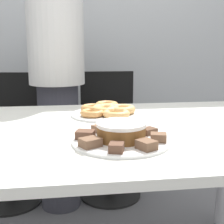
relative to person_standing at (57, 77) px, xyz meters
name	(u,v)px	position (x,y,z in m)	size (l,w,h in m)	color
wall_back	(80,19)	(0.18, 0.80, 0.42)	(8.00, 0.05, 2.60)	#B2B7BC
table	(98,146)	(0.18, -0.81, -0.21)	(1.70, 1.03, 0.75)	silver
person_standing	(57,77)	(0.00, 0.00, 0.00)	(0.35, 0.35, 1.67)	#383842
office_chair_left	(10,141)	(-0.34, 0.16, -0.46)	(0.50, 0.50, 0.89)	black
office_chair_right	(109,137)	(0.35, 0.16, -0.46)	(0.44, 0.44, 0.89)	black
plate_cake	(121,141)	(0.24, -1.02, -0.13)	(0.33, 0.33, 0.01)	white
plate_donuts	(105,114)	(0.24, -0.59, -0.13)	(0.32, 0.32, 0.01)	white
frosted_cake	(121,131)	(0.24, -1.02, -0.09)	(0.16, 0.16, 0.06)	brown
lamington_0	(125,127)	(0.27, -0.91, -0.11)	(0.05, 0.06, 0.03)	brown
lamington_1	(100,129)	(0.18, -0.92, -0.11)	(0.07, 0.07, 0.02)	brown
lamington_2	(85,134)	(0.12, -0.99, -0.11)	(0.07, 0.07, 0.03)	brown
lamington_3	(90,142)	(0.13, -1.08, -0.11)	(0.08, 0.07, 0.03)	brown
lamington_4	(116,147)	(0.20, -1.14, -0.11)	(0.05, 0.06, 0.03)	brown
lamington_5	(146,145)	(0.30, -1.13, -0.11)	(0.07, 0.07, 0.03)	brown
lamington_6	(159,137)	(0.36, -1.06, -0.11)	(0.06, 0.06, 0.03)	brown
lamington_7	(148,131)	(0.35, -0.97, -0.11)	(0.07, 0.06, 0.02)	#513828
donut_0	(105,109)	(0.24, -0.59, -0.10)	(0.13, 0.13, 0.04)	#E5AD66
donut_1	(122,109)	(0.31, -0.60, -0.10)	(0.13, 0.13, 0.04)	#E5AD66
donut_2	(107,106)	(0.26, -0.50, -0.10)	(0.12, 0.12, 0.04)	#D18E4C
donut_3	(92,109)	(0.18, -0.56, -0.10)	(0.11, 0.11, 0.04)	#D18E4C
donut_4	(93,113)	(0.17, -0.64, -0.11)	(0.11, 0.11, 0.03)	#D18E4C
donut_5	(116,114)	(0.28, -0.68, -0.11)	(0.12, 0.12, 0.03)	#E5AD66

